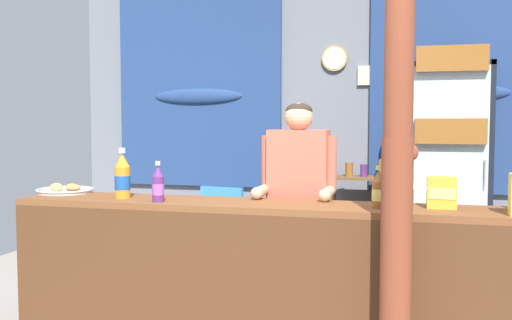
# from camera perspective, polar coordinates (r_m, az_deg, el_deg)

# --- Properties ---
(back_wall_curtained) EXTENTS (4.92, 0.22, 2.83)m
(back_wall_curtained) POSITION_cam_1_polar(r_m,az_deg,el_deg) (5.60, 6.26, 3.95)
(back_wall_curtained) COLOR slate
(back_wall_curtained) RESTS_ON ground
(stall_counter) EXTENTS (3.26, 0.46, 0.96)m
(stall_counter) POSITION_cam_1_polar(r_m,az_deg,el_deg) (3.48, 0.82, -10.76)
(stall_counter) COLOR brown
(stall_counter) RESTS_ON ground
(timber_post) EXTENTS (0.18, 0.16, 2.75)m
(timber_post) POSITION_cam_1_polar(r_m,az_deg,el_deg) (2.99, 13.97, 1.13)
(timber_post) COLOR brown
(timber_post) RESTS_ON ground
(drink_fridge) EXTENTS (0.66, 0.65, 2.05)m
(drink_fridge) POSITION_cam_1_polar(r_m,az_deg,el_deg) (5.01, 18.55, -0.32)
(drink_fridge) COLOR black
(drink_fridge) RESTS_ON ground
(bottle_shelf_rack) EXTENTS (0.48, 0.28, 1.12)m
(bottle_shelf_rack) POSITION_cam_1_polar(r_m,az_deg,el_deg) (5.30, 9.94, -5.73)
(bottle_shelf_rack) COLOR brown
(bottle_shelf_rack) RESTS_ON ground
(plastic_lawn_chair) EXTENTS (0.49, 0.49, 0.86)m
(plastic_lawn_chair) POSITION_cam_1_polar(r_m,az_deg,el_deg) (5.21, -4.04, -6.86)
(plastic_lawn_chair) COLOR #3884D6
(plastic_lawn_chair) RESTS_ON ground
(shopkeeper) EXTENTS (0.51, 0.42, 1.58)m
(shopkeeper) POSITION_cam_1_polar(r_m,az_deg,el_deg) (3.87, 4.23, -2.99)
(shopkeeper) COLOR #28282D
(shopkeeper) RESTS_ON ground
(soda_bottle_orange_soda) EXTENTS (0.10, 0.10, 0.33)m
(soda_bottle_orange_soda) POSITION_cam_1_polar(r_m,az_deg,el_deg) (3.82, -13.19, -1.65)
(soda_bottle_orange_soda) COLOR orange
(soda_bottle_orange_soda) RESTS_ON stall_counter
(soda_bottle_grape_soda) EXTENTS (0.08, 0.08, 0.25)m
(soda_bottle_grape_soda) POSITION_cam_1_polar(r_m,az_deg,el_deg) (3.59, -9.76, -2.44)
(soda_bottle_grape_soda) COLOR #56286B
(soda_bottle_grape_soda) RESTS_ON stall_counter
(soda_bottle_iced_tea) EXTENTS (0.07, 0.07, 0.24)m
(soda_bottle_iced_tea) POSITION_cam_1_polar(r_m,az_deg,el_deg) (3.37, 12.11, -2.95)
(soda_bottle_iced_tea) COLOR brown
(soda_bottle_iced_tea) RESTS_ON stall_counter
(snack_box_choco_powder) EXTENTS (0.16, 0.12, 0.18)m
(snack_box_choco_powder) POSITION_cam_1_polar(r_m,az_deg,el_deg) (3.45, 18.03, -3.11)
(snack_box_choco_powder) COLOR gold
(snack_box_choco_powder) RESTS_ON stall_counter
(pastry_tray) EXTENTS (0.39, 0.39, 0.07)m
(pastry_tray) POSITION_cam_1_polar(r_m,az_deg,el_deg) (4.23, -18.52, -2.84)
(pastry_tray) COLOR #BCBCC1
(pastry_tray) RESTS_ON stall_counter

